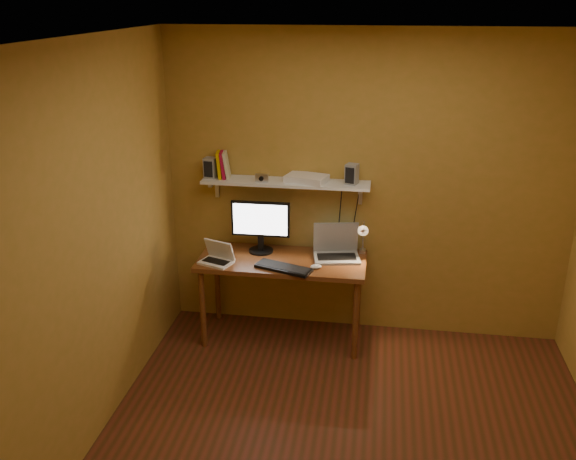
% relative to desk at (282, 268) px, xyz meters
% --- Properties ---
extents(room, '(3.44, 3.24, 2.64)m').
position_rel_desk_xyz_m(room, '(0.66, -1.28, 0.64)').
color(room, maroon).
rests_on(room, ground).
extents(desk, '(1.40, 0.60, 0.75)m').
position_rel_desk_xyz_m(desk, '(0.00, 0.00, 0.00)').
color(desk, brown).
rests_on(desk, ground).
extents(wall_shelf, '(1.40, 0.25, 0.21)m').
position_rel_desk_xyz_m(wall_shelf, '(0.00, 0.19, 0.69)').
color(wall_shelf, silver).
rests_on(wall_shelf, room).
extents(monitor, '(0.50, 0.21, 0.45)m').
position_rel_desk_xyz_m(monitor, '(-0.21, 0.13, 0.34)').
color(monitor, black).
rests_on(monitor, desk).
extents(laptop, '(0.42, 0.34, 0.28)m').
position_rel_desk_xyz_m(laptop, '(0.44, 0.12, 0.16)').
color(laptop, gray).
rests_on(laptop, desk).
extents(netbook, '(0.31, 0.26, 0.19)m').
position_rel_desk_xyz_m(netbook, '(-0.51, -0.15, 0.14)').
color(netbook, white).
rests_on(netbook, desk).
extents(keyboard, '(0.49, 0.29, 0.02)m').
position_rel_desk_xyz_m(keyboard, '(0.04, -0.20, 0.10)').
color(keyboard, black).
rests_on(keyboard, desk).
extents(mouse, '(0.11, 0.09, 0.03)m').
position_rel_desk_xyz_m(mouse, '(0.30, -0.15, 0.10)').
color(mouse, white).
rests_on(mouse, desk).
extents(desk_lamp, '(0.09, 0.23, 0.38)m').
position_rel_desk_xyz_m(desk_lamp, '(0.66, 0.13, 0.29)').
color(desk_lamp, silver).
rests_on(desk_lamp, desk).
extents(speaker_left, '(0.11, 0.11, 0.17)m').
position_rel_desk_xyz_m(speaker_left, '(-0.64, 0.19, 0.80)').
color(speaker_left, gray).
rests_on(speaker_left, wall_shelf).
extents(speaker_right, '(0.12, 0.12, 0.17)m').
position_rel_desk_xyz_m(speaker_right, '(0.54, 0.19, 0.79)').
color(speaker_right, gray).
rests_on(speaker_right, wall_shelf).
extents(books, '(0.14, 0.16, 0.22)m').
position_rel_desk_xyz_m(books, '(-0.53, 0.21, 0.82)').
color(books, '#CC9D00').
rests_on(books, wall_shelf).
extents(shelf_camera, '(0.11, 0.05, 0.07)m').
position_rel_desk_xyz_m(shelf_camera, '(-0.19, 0.14, 0.74)').
color(shelf_camera, silver).
rests_on(shelf_camera, wall_shelf).
extents(router, '(0.37, 0.30, 0.05)m').
position_rel_desk_xyz_m(router, '(0.17, 0.20, 0.74)').
color(router, white).
rests_on(router, wall_shelf).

